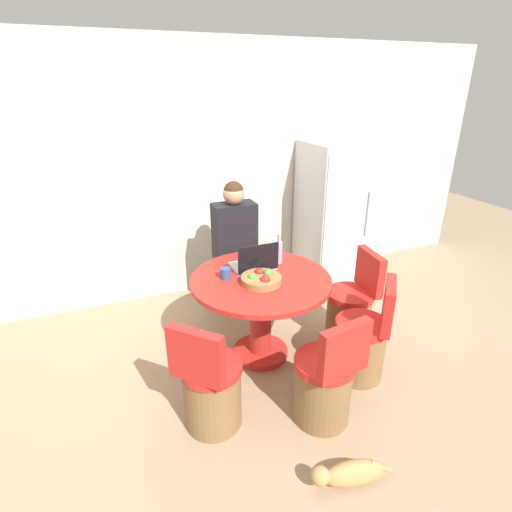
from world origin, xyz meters
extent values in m
plane|color=#9E8466|center=(0.00, 0.00, 0.00)|extent=(12.00, 12.00, 0.00)
cube|color=beige|center=(0.00, 1.63, 1.30)|extent=(7.00, 0.06, 2.60)
cube|color=silver|center=(1.39, 1.25, 0.80)|extent=(0.67, 0.66, 1.61)
cube|color=#AFB2B5|center=(1.39, 0.91, 0.80)|extent=(0.64, 0.01, 1.51)
cylinder|color=gray|center=(1.59, 0.90, 0.88)|extent=(0.02, 0.02, 0.48)
cylinder|color=#B2261E|center=(0.05, 0.19, 0.03)|extent=(0.48, 0.48, 0.05)
cylinder|color=#B2261E|center=(0.05, 0.19, 0.38)|extent=(0.18, 0.18, 0.66)
cylinder|color=#B2261E|center=(0.05, 0.19, 0.73)|extent=(1.13, 1.13, 0.04)
cylinder|color=brown|center=(0.86, 0.09, 0.22)|extent=(0.39, 0.39, 0.44)
cylinder|color=red|center=(0.86, 0.09, 0.47)|extent=(0.41, 0.41, 0.06)
cube|color=red|center=(1.03, 0.07, 0.67)|extent=(0.11, 0.38, 0.36)
cylinder|color=brown|center=(-0.55, -0.38, 0.22)|extent=(0.39, 0.39, 0.44)
cylinder|color=red|center=(-0.55, -0.38, 0.47)|extent=(0.41, 0.41, 0.06)
cube|color=red|center=(-0.66, -0.49, 0.67)|extent=(0.31, 0.32, 0.36)
cylinder|color=brown|center=(0.17, -0.62, 0.22)|extent=(0.39, 0.39, 0.44)
cylinder|color=red|center=(0.17, -0.62, 0.47)|extent=(0.41, 0.41, 0.06)
cube|color=red|center=(0.19, -0.79, 0.67)|extent=(0.38, 0.12, 0.36)
cylinder|color=brown|center=(0.67, -0.34, 0.22)|extent=(0.39, 0.39, 0.44)
cylinder|color=red|center=(0.67, -0.34, 0.47)|extent=(0.41, 0.41, 0.06)
cube|color=red|center=(0.80, -0.45, 0.67)|extent=(0.29, 0.33, 0.36)
cube|color=#2D2D38|center=(0.09, 1.08, 0.25)|extent=(0.28, 0.16, 0.49)
cube|color=#2D2D38|center=(0.09, 1.02, 0.56)|extent=(0.32, 0.36, 0.14)
cube|color=black|center=(0.09, 0.94, 0.89)|extent=(0.40, 0.22, 0.52)
sphere|color=tan|center=(0.09, 0.94, 1.25)|extent=(0.20, 0.20, 0.20)
sphere|color=#382314|center=(0.09, 0.94, 1.27)|extent=(0.18, 0.18, 0.18)
cube|color=#B7B7BC|center=(0.06, 0.41, 0.76)|extent=(0.35, 0.26, 0.02)
cube|color=black|center=(0.06, 0.28, 0.88)|extent=(0.35, 0.01, 0.23)
cylinder|color=olive|center=(0.02, 0.11, 0.77)|extent=(0.32, 0.32, 0.05)
sphere|color=#4C9333|center=(0.09, 0.13, 0.81)|extent=(0.07, 0.07, 0.07)
sphere|color=red|center=(0.03, 0.18, 0.81)|extent=(0.07, 0.07, 0.07)
sphere|color=#4C9333|center=(-0.05, 0.12, 0.80)|extent=(0.07, 0.07, 0.07)
sphere|color=red|center=(0.02, 0.04, 0.81)|extent=(0.08, 0.08, 0.08)
cylinder|color=#2D4C84|center=(-0.21, 0.29, 0.79)|extent=(0.08, 0.08, 0.09)
cylinder|color=#9999A3|center=(0.30, 0.40, 0.84)|extent=(0.07, 0.07, 0.19)
cylinder|color=#9999A3|center=(0.30, 0.40, 0.97)|extent=(0.03, 0.03, 0.07)
ellipsoid|color=tan|center=(0.08, -1.15, 0.08)|extent=(0.39, 0.20, 0.17)
sphere|color=tan|center=(-0.13, -1.11, 0.11)|extent=(0.11, 0.11, 0.11)
cylinder|color=tan|center=(0.24, -1.18, 0.10)|extent=(0.16, 0.06, 0.12)
cube|color=brown|center=(0.67, -0.30, 0.13)|extent=(0.30, 0.14, 0.26)
camera|label=1|loc=(-1.07, -2.43, 2.19)|focal=28.00mm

